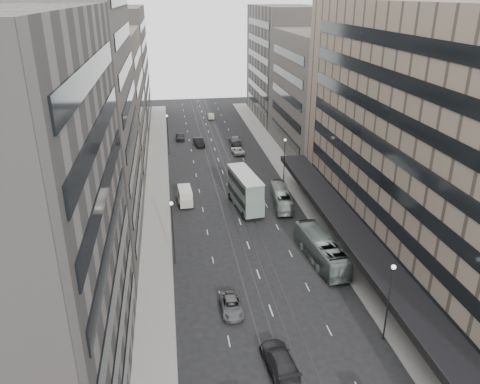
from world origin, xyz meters
TOP-DOWN VIEW (x-y plane):
  - ground at (0.00, 0.00)m, footprint 220.00×220.00m
  - sidewalk_right at (12.00, 37.50)m, footprint 4.00×125.00m
  - sidewalk_left at (-12.00, 37.50)m, footprint 4.00×125.00m
  - department_store at (21.45, 8.00)m, footprint 19.20×60.00m
  - building_right_mid at (21.50, 52.00)m, footprint 15.00×28.00m
  - building_right_far at (21.50, 82.00)m, footprint 15.00×32.00m
  - building_left_b at (-21.50, 19.00)m, footprint 15.00×26.00m
  - building_left_c at (-21.50, 46.00)m, footprint 15.00×28.00m
  - building_left_d at (-21.50, 79.00)m, footprint 15.00×38.00m
  - lamp_right_near at (9.70, -5.00)m, footprint 0.44×0.44m
  - lamp_right_far at (9.70, 35.00)m, footprint 0.44×0.44m
  - lamp_left_near at (-9.70, 12.00)m, footprint 0.44×0.44m
  - lamp_left_far at (-9.70, 55.00)m, footprint 0.44×0.44m
  - bus_near at (8.20, 9.73)m, footprint 3.82×12.04m
  - bus_far at (7.25, 26.67)m, footprint 3.33×10.04m
  - double_decker at (1.50, 26.69)m, footprint 4.30×10.59m
  - panel_van at (-7.55, 29.24)m, footprint 2.36×4.49m
  - sedan_2 at (-4.10, 1.59)m, footprint 2.26×4.82m
  - sedan_3 at (-1.03, -7.04)m, footprint 2.92×6.08m
  - sedan_4 at (-8.02, 30.72)m, footprint 1.89×4.29m
  - sedan_5 at (-3.13, 59.87)m, footprint 2.36×5.27m
  - sedan_6 at (4.40, 53.26)m, footprint 2.65×5.09m
  - sedan_7 at (4.90, 60.27)m, footprint 2.46×5.91m
  - sedan_8 at (-6.97, 65.14)m, footprint 1.94×4.65m
  - sedan_9 at (1.83, 83.64)m, footprint 1.70×4.56m

SIDE VIEW (x-z plane):
  - ground at x=0.00m, z-range 0.00..0.00m
  - sidewalk_right at x=12.00m, z-range 0.00..0.15m
  - sidewalk_left at x=-12.00m, z-range 0.00..0.15m
  - sedan_2 at x=-4.10m, z-range 0.00..1.33m
  - sedan_6 at x=4.40m, z-range 0.00..1.37m
  - sedan_4 at x=-8.02m, z-range 0.00..1.44m
  - sedan_9 at x=1.83m, z-range 0.00..1.49m
  - sedan_8 at x=-6.97m, z-range 0.00..1.57m
  - sedan_5 at x=-3.13m, z-range 0.00..1.68m
  - sedan_7 at x=4.90m, z-range 0.00..1.71m
  - sedan_3 at x=-1.03m, z-range 0.00..1.71m
  - bus_far at x=7.25m, z-range 0.00..2.75m
  - panel_van at x=-7.55m, z-range 0.14..2.91m
  - bus_near at x=8.20m, z-range 0.00..3.30m
  - double_decker at x=1.50m, z-range 0.22..5.86m
  - lamp_right_near at x=9.70m, z-range 1.04..9.36m
  - lamp_right_far at x=9.70m, z-range 1.04..9.36m
  - lamp_left_near at x=-9.70m, z-range 1.04..9.36m
  - lamp_left_far at x=-9.70m, z-range 1.04..9.36m
  - building_right_mid at x=21.50m, z-range 0.00..24.00m
  - building_left_c at x=-21.50m, z-range 0.00..25.00m
  - building_right_far at x=21.50m, z-range 0.00..28.00m
  - building_left_d at x=-21.50m, z-range 0.00..28.00m
  - department_store at x=21.45m, z-range -0.05..29.95m
  - building_left_b at x=-21.50m, z-range 0.00..34.00m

